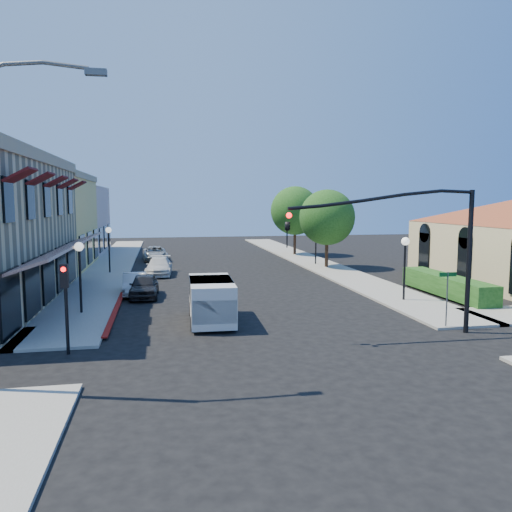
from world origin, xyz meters
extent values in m
plane|color=black|center=(0.00, 0.00, 0.00)|extent=(120.00, 120.00, 0.00)
cube|color=gray|center=(-8.75, 27.00, 0.06)|extent=(3.50, 50.00, 0.12)
cube|color=gray|center=(8.75, 27.00, 0.06)|extent=(3.50, 50.00, 0.12)
cube|color=maroon|center=(-6.90, 8.00, 0.00)|extent=(0.25, 10.00, 0.06)
cube|color=tan|center=(-10.65, 11.00, 7.80)|extent=(0.50, 18.20, 0.60)
cube|color=#561416|center=(-9.60, 11.00, 3.05)|extent=(1.75, 17.00, 0.67)
cube|color=#561113|center=(-9.95, 4.00, 6.55)|extent=(1.02, 1.50, 0.60)
cube|color=#561113|center=(-9.95, 7.40, 6.55)|extent=(1.02, 1.50, 0.60)
cube|color=#561113|center=(-9.95, 10.80, 6.55)|extent=(1.02, 1.50, 0.60)
cube|color=#561113|center=(-9.95, 14.20, 6.55)|extent=(1.02, 1.50, 0.60)
cube|color=#561113|center=(-9.95, 17.60, 6.55)|extent=(1.02, 1.50, 0.60)
cube|color=black|center=(-10.45, 3.50, 1.60)|extent=(0.12, 2.60, 2.60)
cube|color=black|center=(-10.45, 6.90, 1.60)|extent=(0.12, 2.60, 2.60)
cube|color=black|center=(-10.45, 10.30, 1.60)|extent=(0.12, 2.60, 2.60)
cube|color=black|center=(-10.45, 13.70, 1.60)|extent=(0.12, 2.60, 2.60)
cube|color=black|center=(-10.45, 17.10, 1.60)|extent=(0.12, 2.60, 2.60)
cube|color=#E7CB68|center=(-15.50, 26.00, 3.80)|extent=(10.00, 12.00, 7.60)
cube|color=beige|center=(-15.50, 38.00, 3.50)|extent=(10.00, 12.00, 7.00)
cube|color=black|center=(14.45, 11.50, 1.80)|extent=(0.12, 1.40, 2.80)
cube|color=black|center=(14.45, 16.50, 1.80)|extent=(0.12, 1.40, 2.80)
cube|color=#184213|center=(11.70, 9.00, 0.00)|extent=(1.40, 8.00, 1.10)
cylinder|color=black|center=(8.80, 22.00, 1.05)|extent=(0.28, 0.28, 2.10)
sphere|color=#184213|center=(8.80, 22.00, 4.20)|extent=(4.56, 4.56, 4.56)
cylinder|color=black|center=(8.80, 32.00, 1.14)|extent=(0.28, 0.28, 2.27)
sphere|color=#184213|center=(8.80, 32.00, 4.55)|extent=(4.94, 4.94, 4.94)
cylinder|color=black|center=(8.00, 1.50, 3.00)|extent=(0.20, 0.20, 6.00)
cylinder|color=black|center=(4.10, 1.50, 5.60)|extent=(7.80, 0.14, 0.14)
imported|color=black|center=(0.20, 1.50, 4.70)|extent=(0.20, 0.16, 1.00)
sphere|color=#FF0C0C|center=(0.20, 1.32, 5.00)|extent=(0.22, 0.22, 0.22)
cylinder|color=black|center=(-8.00, 1.50, 1.50)|extent=(0.12, 0.12, 3.00)
cube|color=black|center=(-8.00, 1.35, 2.90)|extent=(0.28, 0.22, 0.85)
sphere|color=#FF0C0C|center=(-8.00, 1.23, 3.15)|extent=(0.18, 0.18, 0.18)
cylinder|color=#595B5E|center=(-8.00, -2.00, 9.25)|extent=(3.00, 0.12, 0.12)
cube|color=#595B5E|center=(-6.30, -2.00, 9.15)|extent=(0.60, 0.25, 0.18)
cylinder|color=#595B5E|center=(7.50, 2.20, 1.25)|extent=(0.06, 0.06, 2.50)
cube|color=#0C591E|center=(7.50, 2.20, 2.40)|extent=(0.80, 0.04, 0.18)
cylinder|color=black|center=(-8.50, 8.00, 1.60)|extent=(0.12, 0.12, 3.20)
sphere|color=white|center=(-8.50, 8.00, 3.35)|extent=(0.44, 0.44, 0.44)
cylinder|color=black|center=(-8.50, 22.00, 1.60)|extent=(0.12, 0.12, 3.20)
sphere|color=white|center=(-8.50, 22.00, 3.35)|extent=(0.44, 0.44, 0.44)
cylinder|color=black|center=(8.50, 8.00, 1.60)|extent=(0.12, 0.12, 3.20)
sphere|color=white|center=(8.50, 8.00, 3.35)|extent=(0.44, 0.44, 0.44)
cylinder|color=black|center=(8.50, 24.00, 1.60)|extent=(0.12, 0.12, 3.20)
sphere|color=white|center=(8.50, 24.00, 3.35)|extent=(0.44, 0.44, 0.44)
cube|color=silver|center=(-2.40, 5.32, 1.06)|extent=(2.07, 4.49, 1.81)
cube|color=silver|center=(-2.47, 3.41, 0.96)|extent=(1.88, 0.67, 1.01)
cube|color=black|center=(-2.45, 3.76, 1.46)|extent=(1.71, 0.16, 0.91)
cube|color=black|center=(-2.39, 5.62, 1.51)|extent=(2.02, 2.68, 0.91)
cylinder|color=black|center=(-3.31, 3.84, 0.33)|extent=(0.27, 0.67, 0.66)
cylinder|color=black|center=(-3.20, 6.86, 0.33)|extent=(0.27, 0.67, 0.66)
cylinder|color=black|center=(-1.60, 3.78, 0.33)|extent=(0.27, 0.67, 0.66)
cylinder|color=black|center=(-1.49, 6.80, 0.33)|extent=(0.27, 0.67, 0.66)
imported|color=black|center=(-5.62, 12.00, 0.67)|extent=(1.69, 3.96, 1.34)
imported|color=#ACAEB2|center=(-6.20, 13.00, 0.63)|extent=(1.51, 3.90, 1.27)
imported|color=silver|center=(-4.80, 20.71, 0.65)|extent=(2.10, 4.61, 1.31)
imported|color=#A0A3A5|center=(-5.20, 30.13, 0.65)|extent=(2.46, 4.82, 1.30)
camera|label=1|loc=(-4.59, -17.09, 5.55)|focal=35.00mm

